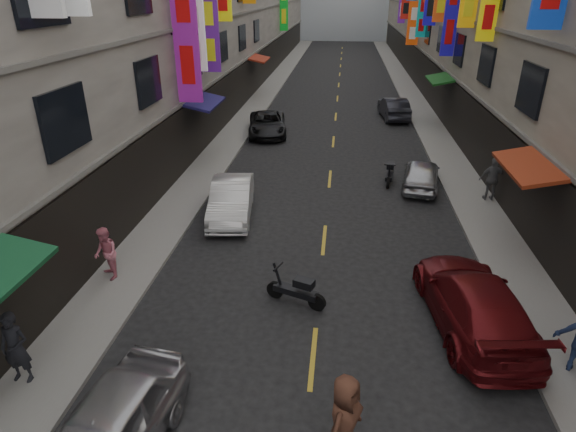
% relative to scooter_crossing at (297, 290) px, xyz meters
% --- Properties ---
extents(sidewalk_left, '(2.00, 90.00, 0.12)m').
position_rel_scooter_crossing_xyz_m(sidewalk_left, '(-5.40, 27.88, -0.38)').
color(sidewalk_left, slate).
rests_on(sidewalk_left, ground).
extents(sidewalk_right, '(2.00, 90.00, 0.12)m').
position_rel_scooter_crossing_xyz_m(sidewalk_right, '(6.60, 27.88, -0.38)').
color(sidewalk_right, slate).
rests_on(sidewalk_right, ground).
extents(street_awnings, '(13.99, 35.20, 0.41)m').
position_rel_scooter_crossing_xyz_m(street_awnings, '(-0.66, 11.88, 2.56)').
color(street_awnings, '#154F2B').
rests_on(street_awnings, ground).
extents(lane_markings, '(0.12, 80.20, 0.01)m').
position_rel_scooter_crossing_xyz_m(lane_markings, '(0.60, 24.88, -0.44)').
color(lane_markings, gold).
rests_on(lane_markings, ground).
extents(scooter_crossing, '(1.72, 0.82, 1.14)m').
position_rel_scooter_crossing_xyz_m(scooter_crossing, '(0.00, 0.00, 0.00)').
color(scooter_crossing, black).
rests_on(scooter_crossing, ground).
extents(scooter_far_right, '(0.58, 1.80, 1.14)m').
position_rel_scooter_crossing_xyz_m(scooter_far_right, '(3.28, 9.68, 0.00)').
color(scooter_far_right, black).
rests_on(scooter_far_right, ground).
extents(car_left_mid, '(2.01, 4.43, 1.41)m').
position_rel_scooter_crossing_xyz_m(car_left_mid, '(-3.04, 5.43, 0.26)').
color(car_left_mid, silver).
rests_on(car_left_mid, ground).
extents(car_left_far, '(2.86, 4.95, 1.30)m').
position_rel_scooter_crossing_xyz_m(car_left_far, '(-3.40, 16.95, 0.21)').
color(car_left_far, black).
rests_on(car_left_far, ground).
extents(car_right_near, '(2.69, 5.34, 1.49)m').
position_rel_scooter_crossing_xyz_m(car_right_near, '(4.60, -0.44, 0.30)').
color(car_right_near, '#611014').
rests_on(car_right_near, ground).
extents(car_right_mid, '(2.11, 3.94, 1.27)m').
position_rel_scooter_crossing_xyz_m(car_right_mid, '(4.60, 9.28, 0.19)').
color(car_right_mid, '#ADADB2').
rests_on(car_right_mid, ground).
extents(car_right_far, '(1.96, 4.43, 1.41)m').
position_rel_scooter_crossing_xyz_m(car_right_far, '(4.46, 21.80, 0.26)').
color(car_right_far, '#282830').
rests_on(car_right_far, ground).
extents(pedestrian_lnear, '(0.65, 0.59, 1.75)m').
position_rel_scooter_crossing_xyz_m(pedestrian_lnear, '(-5.75, -3.66, 0.55)').
color(pedestrian_lnear, black).
rests_on(pedestrian_lnear, sidewalk_left).
extents(pedestrian_lfar, '(0.93, 0.96, 1.64)m').
position_rel_scooter_crossing_xyz_m(pedestrian_lfar, '(-5.70, 0.53, 0.50)').
color(pedestrian_lfar, pink).
rests_on(pedestrian_lfar, sidewalk_left).
extents(pedestrian_rfar, '(1.07, 0.63, 1.79)m').
position_rel_scooter_crossing_xyz_m(pedestrian_rfar, '(7.20, 7.94, 0.57)').
color(pedestrian_rfar, '#5F5F62').
rests_on(pedestrian_rfar, sidewalk_right).
extents(pedestrian_crossing, '(0.98, 1.12, 1.92)m').
position_rel_scooter_crossing_xyz_m(pedestrian_crossing, '(1.32, -4.75, 0.52)').
color(pedestrian_crossing, '#4B2A1E').
rests_on(pedestrian_crossing, ground).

